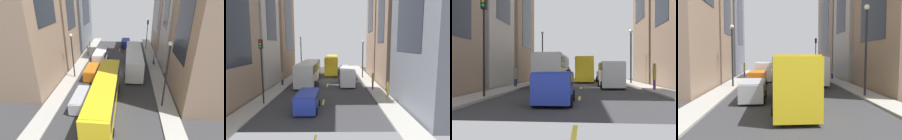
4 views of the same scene
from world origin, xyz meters
The scene contains 23 objects.
ground_plane centered at (0.00, 0.00, 0.00)m, with size 39.16×39.16×0.00m, color #333335.
sidewalk_west centered at (-6.57, 0.00, 0.07)m, with size 2.02×44.00×0.15m, color #9E9B93.
sidewalk_east centered at (6.57, 0.00, 0.07)m, with size 2.02×44.00×0.15m, color #9E9B93.
lane_stripe_0 centered at (0.00, -21.00, 0.01)m, with size 0.16×2.00×0.01m, color yellow.
lane_stripe_1 centered at (0.00, -12.60, 0.01)m, with size 0.16×2.00×0.01m, color yellow.
lane_stripe_2 centered at (0.00, -4.20, 0.01)m, with size 0.16×2.00×0.01m, color yellow.
lane_stripe_3 centered at (0.00, 4.20, 0.01)m, with size 0.16×2.00×0.01m, color yellow.
lane_stripe_4 centered at (0.00, 12.60, 0.01)m, with size 0.16×2.00×0.01m, color yellow.
building_west_0 centered at (-10.89, -14.56, 8.81)m, with size 6.29×11.51×17.61m.
building_west_2 centered at (-11.17, 5.57, 10.88)m, with size 6.85×9.58×21.77m.
city_bus_white centered at (-2.96, -2.06, 2.01)m, with size 2.81×11.53×3.35m.
streetcar_yellow centered at (0.36, 9.32, 2.12)m, with size 2.70×12.78×3.59m.
delivery_van_white centered at (2.93, -3.83, 1.51)m, with size 2.26×5.76×2.58m.
car_silver_0 centered at (3.16, 9.00, 0.91)m, with size 1.92×4.17×1.54m.
car_blue_1 centered at (-1.28, -15.05, 1.01)m, with size 2.04×4.01×1.71m.
car_orange_2 centered at (3.42, 1.74, 1.01)m, with size 1.99×4.07×1.72m.
pedestrian_walking_far centered at (6.82, -12.35, 1.21)m, with size 0.30×0.30×2.00m.
pedestrian_crossing_mid centered at (-0.84, -10.51, 1.08)m, with size 0.36×0.36×2.04m.
pedestrian_waiting_curb centered at (6.13, -7.46, 1.37)m, with size 0.29×0.29×2.22m.
pedestrian_crossing_near centered at (-6.62, -4.24, 1.22)m, with size 0.39×0.39×2.05m.
traffic_light_near_corner centered at (-5.96, -13.40, 4.54)m, with size 0.32×0.44×6.37m.
streetlamp_near centered at (-6.06, 8.32, 4.72)m, with size 0.44×0.44×7.53m.
streetlamp_far centered at (6.06, 2.07, 4.24)m, with size 0.44×0.44×6.62m.
Camera 1 is at (-1.94, 25.20, 12.08)m, focal length 27.72 mm.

